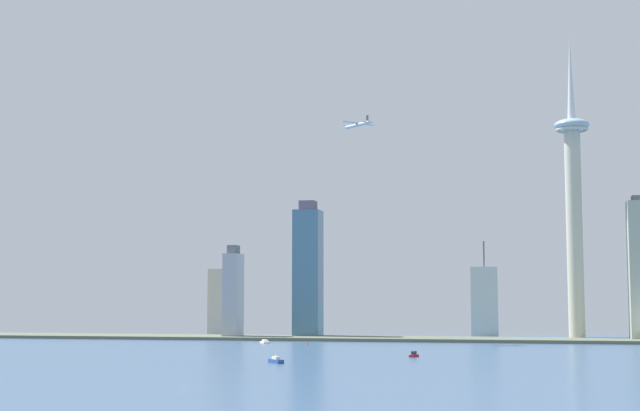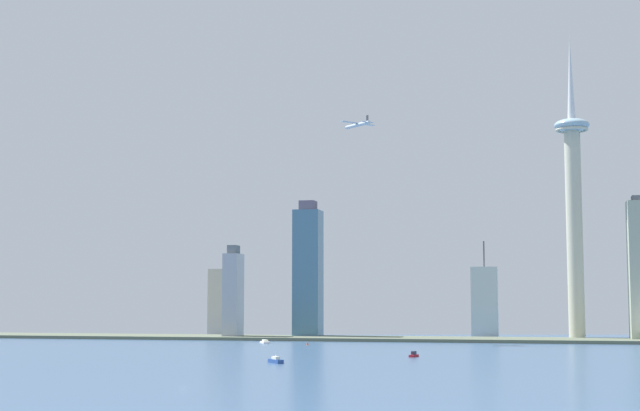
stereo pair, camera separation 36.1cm
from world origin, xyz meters
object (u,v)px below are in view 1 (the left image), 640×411
at_px(boat_3, 265,342).
at_px(channel_buoy_0, 308,343).
at_px(airplane, 357,125).
at_px(observation_tower, 574,195).
at_px(boat_1, 276,361).
at_px(skyscraper_6, 485,302).
at_px(skyscraper_5, 308,272).
at_px(skyscraper_3, 233,295).
at_px(boat_2, 414,355).
at_px(skyscraper_1, 218,302).

xyz_separation_m(boat_3, channel_buoy_0, (43.64, -26.77, 0.41)).
bearing_deg(channel_buoy_0, airplane, 58.22).
xyz_separation_m(observation_tower, airplane, (-188.06, -83.14, 58.28)).
bearing_deg(boat_1, skyscraper_6, -55.80).
xyz_separation_m(skyscraper_5, boat_1, (59.02, -339.31, -61.68)).
distance_m(observation_tower, skyscraper_3, 331.92).
bearing_deg(channel_buoy_0, boat_2, -53.18).
relative_size(skyscraper_3, channel_buoy_0, 30.28).
height_order(observation_tower, channel_buoy_0, observation_tower).
distance_m(skyscraper_5, airplane, 159.33).
height_order(boat_2, channel_buoy_0, boat_2).
relative_size(skyscraper_1, boat_2, 6.25).
bearing_deg(observation_tower, channel_buoy_0, -148.34).
height_order(skyscraper_1, boat_1, skyscraper_1).
relative_size(observation_tower, skyscraper_6, 3.01).
relative_size(boat_2, channel_buoy_0, 3.74).
bearing_deg(skyscraper_1, boat_3, -57.84).
relative_size(skyscraper_5, skyscraper_6, 1.39).
xyz_separation_m(skyscraper_1, skyscraper_6, (271.34, 16.20, 0.55)).
height_order(skyscraper_3, skyscraper_5, skyscraper_5).
height_order(boat_3, airplane, airplane).
bearing_deg(observation_tower, skyscraper_6, 148.21).
bearing_deg(skyscraper_1, skyscraper_3, -61.24).
relative_size(skyscraper_6, boat_1, 7.36).
bearing_deg(observation_tower, boat_3, -157.52).
bearing_deg(skyscraper_6, skyscraper_5, -158.57).
distance_m(skyscraper_5, boat_2, 300.65).
bearing_deg(airplane, boat_2, 152.02).
bearing_deg(channel_buoy_0, skyscraper_3, 133.55).
xyz_separation_m(skyscraper_6, airplane, (-102.95, -135.89, 156.95)).
xyz_separation_m(skyscraper_3, boat_3, (52.46, -74.31, -40.74)).
xyz_separation_m(skyscraper_1, boat_2, (239.07, -311.21, -32.85)).
bearing_deg(boat_2, skyscraper_5, 41.23).
bearing_deg(skyscraper_3, boat_1, -68.16).
height_order(boat_1, boat_2, boat_1).
bearing_deg(boat_2, skyscraper_6, 8.91).
height_order(skyscraper_3, channel_buoy_0, skyscraper_3).
bearing_deg(skyscraper_5, skyscraper_1, 155.69).
relative_size(skyscraper_1, boat_1, 5.31).
distance_m(skyscraper_1, skyscraper_5, 120.88).
bearing_deg(skyscraper_1, boat_2, -52.47).
bearing_deg(skyscraper_3, channel_buoy_0, -46.45).
height_order(skyscraper_6, boat_2, skyscraper_6).
distance_m(skyscraper_3, boat_3, 99.67).
bearing_deg(channel_buoy_0, skyscraper_6, 54.29).
height_order(boat_3, channel_buoy_0, channel_buoy_0).
xyz_separation_m(boat_1, boat_3, (-74.13, 241.59, -0.46)).
bearing_deg(skyscraper_5, boat_2, -63.32).
height_order(skyscraper_6, boat_1, skyscraper_6).
bearing_deg(skyscraper_5, channel_buoy_0, -77.09).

